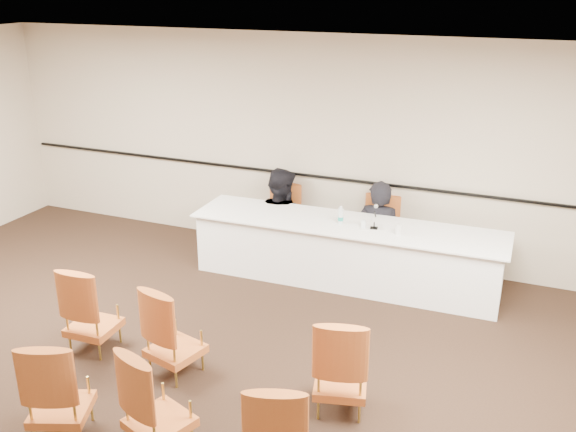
# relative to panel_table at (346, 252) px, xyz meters

# --- Properties ---
(floor) EXTENTS (10.00, 10.00, 0.00)m
(floor) POSITION_rel_panel_table_xyz_m (-0.58, -3.18, -0.39)
(floor) COLOR black
(floor) RESTS_ON ground
(ceiling) EXTENTS (10.00, 10.00, 0.00)m
(ceiling) POSITION_rel_panel_table_xyz_m (-0.58, -3.18, 2.61)
(ceiling) COLOR white
(ceiling) RESTS_ON ground
(wall_back) EXTENTS (10.00, 0.04, 3.00)m
(wall_back) POSITION_rel_panel_table_xyz_m (-0.58, 0.82, 1.11)
(wall_back) COLOR #C4AF9A
(wall_back) RESTS_ON ground
(wall_rail) EXTENTS (9.80, 0.04, 0.03)m
(wall_rail) POSITION_rel_panel_table_xyz_m (-0.58, 0.78, 0.71)
(wall_rail) COLOR black
(wall_rail) RESTS_ON wall_back
(panel_table) EXTENTS (3.95, 1.01, 0.79)m
(panel_table) POSITION_rel_panel_table_xyz_m (0.00, 0.00, 0.00)
(panel_table) COLOR white
(panel_table) RESTS_ON ground
(panelist_main) EXTENTS (0.64, 0.43, 1.70)m
(panelist_main) POSITION_rel_panel_table_xyz_m (0.26, 0.58, -0.04)
(panelist_main) COLOR black
(panelist_main) RESTS_ON ground
(panelist_main_chair) EXTENTS (0.51, 0.51, 0.95)m
(panelist_main_chair) POSITION_rel_panel_table_xyz_m (0.26, 0.58, 0.08)
(panelist_main_chair) COLOR #AF4D1F
(panelist_main_chair) RESTS_ON ground
(panelist_second) EXTENTS (0.98, 0.86, 1.72)m
(panelist_second) POSITION_rel_panel_table_xyz_m (-1.14, 0.55, -0.03)
(panelist_second) COLOR black
(panelist_second) RESTS_ON ground
(panelist_second_chair) EXTENTS (0.51, 0.51, 0.95)m
(panelist_second_chair) POSITION_rel_panel_table_xyz_m (-1.14, 0.55, 0.08)
(panelist_second_chair) COLOR #AF4D1F
(panelist_second_chair) RESTS_ON ground
(papers) EXTENTS (0.36, 0.32, 0.00)m
(papers) POSITION_rel_panel_table_xyz_m (0.32, -0.01, 0.40)
(papers) COLOR white
(papers) RESTS_ON panel_table
(microphone) EXTENTS (0.13, 0.21, 0.27)m
(microphone) POSITION_rel_panel_table_xyz_m (0.36, -0.05, 0.53)
(microphone) COLOR black
(microphone) RESTS_ON panel_table
(water_bottle) EXTENTS (0.08, 0.08, 0.23)m
(water_bottle) POSITION_rel_panel_table_xyz_m (-0.07, -0.03, 0.51)
(water_bottle) COLOR teal
(water_bottle) RESTS_ON panel_table
(drinking_glass) EXTENTS (0.08, 0.08, 0.10)m
(drinking_glass) POSITION_rel_panel_table_xyz_m (0.23, -0.06, 0.44)
(drinking_glass) COLOR white
(drinking_glass) RESTS_ON panel_table
(coffee_cup) EXTENTS (0.11, 0.11, 0.13)m
(coffee_cup) POSITION_rel_panel_table_xyz_m (0.68, -0.12, 0.46)
(coffee_cup) COLOR silver
(coffee_cup) RESTS_ON panel_table
(aud_chair_front_left) EXTENTS (0.52, 0.52, 0.95)m
(aud_chair_front_left) POSITION_rel_panel_table_xyz_m (-1.93, -2.52, 0.08)
(aud_chair_front_left) COLOR #AF4D1F
(aud_chair_front_left) RESTS_ON ground
(aud_chair_front_mid) EXTENTS (0.61, 0.61, 0.95)m
(aud_chair_front_mid) POSITION_rel_panel_table_xyz_m (-0.90, -2.58, 0.08)
(aud_chair_front_mid) COLOR #AF4D1F
(aud_chair_front_mid) RESTS_ON ground
(aud_chair_front_right) EXTENTS (0.61, 0.61, 0.95)m
(aud_chair_front_right) POSITION_rel_panel_table_xyz_m (0.76, -2.50, 0.08)
(aud_chair_front_right) COLOR #AF4D1F
(aud_chair_front_right) RESTS_ON ground
(aud_chair_back_left) EXTENTS (0.65, 0.65, 0.95)m
(aud_chair_back_left) POSITION_rel_panel_table_xyz_m (-1.30, -3.73, 0.08)
(aud_chair_back_left) COLOR #AF4D1F
(aud_chair_back_left) RESTS_ON ground
(aud_chair_back_mid) EXTENTS (0.64, 0.64, 0.95)m
(aud_chair_back_mid) POSITION_rel_panel_table_xyz_m (-0.45, -3.56, 0.08)
(aud_chair_back_mid) COLOR #AF4D1F
(aud_chair_back_mid) RESTS_ON ground
(aud_chair_back_right) EXTENTS (0.63, 0.63, 0.95)m
(aud_chair_back_right) POSITION_rel_panel_table_xyz_m (0.59, -3.54, 0.08)
(aud_chair_back_right) COLOR #AF4D1F
(aud_chair_back_right) RESTS_ON ground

